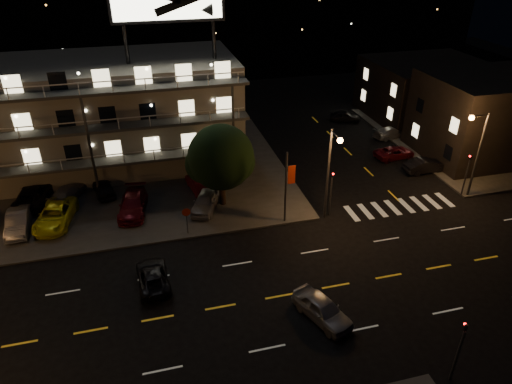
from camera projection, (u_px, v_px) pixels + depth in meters
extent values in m
plane|color=black|center=(251.00, 301.00, 29.84)|extent=(140.00, 140.00, 0.00)
cube|color=#363634|center=(58.00, 184.00, 43.53)|extent=(44.00, 24.00, 0.15)
cube|color=#363634|center=(459.00, 138.00, 53.13)|extent=(16.00, 24.00, 0.15)
cube|color=gray|center=(95.00, 117.00, 45.31)|extent=(28.00, 12.00, 10.00)
cube|color=gray|center=(85.00, 64.00, 42.70)|extent=(28.00, 12.00, 0.50)
cube|color=#363634|center=(95.00, 163.00, 40.44)|extent=(28.00, 1.80, 0.25)
cube|color=#363634|center=(88.00, 130.00, 38.85)|extent=(28.00, 1.80, 0.25)
cube|color=#363634|center=(81.00, 93.00, 37.25)|extent=(28.00, 1.80, 0.25)
cylinder|color=black|center=(126.00, 44.00, 40.89)|extent=(0.36, 0.36, 3.50)
cylinder|color=black|center=(214.00, 39.00, 42.64)|extent=(0.36, 0.36, 3.50)
cube|color=black|center=(491.00, 116.00, 47.69)|extent=(14.00, 10.00, 8.50)
cube|color=black|center=(425.00, 89.00, 58.14)|extent=(14.00, 12.00, 7.00)
cylinder|color=#2D2D30|center=(328.00, 175.00, 36.67)|extent=(0.20, 0.20, 8.00)
cylinder|color=#2D2D30|center=(336.00, 135.00, 34.10)|extent=(0.12, 1.80, 0.12)
sphere|color=orange|center=(340.00, 140.00, 33.48)|extent=(0.44, 0.44, 0.44)
cylinder|color=#2D2D30|center=(478.00, 156.00, 39.72)|extent=(0.20, 0.20, 8.00)
cylinder|color=#2D2D30|center=(480.00, 116.00, 37.65)|extent=(1.80, 0.12, 0.12)
sphere|color=orange|center=(472.00, 118.00, 37.53)|extent=(0.44, 0.44, 0.44)
cylinder|color=#2D2D30|center=(330.00, 197.00, 38.04)|extent=(0.14, 0.14, 3.60)
imported|color=black|center=(333.00, 172.00, 36.89)|extent=(0.20, 0.16, 1.00)
sphere|color=#FF0C0C|center=(333.00, 174.00, 36.84)|extent=(0.14, 0.14, 0.14)
cylinder|color=#2D2D30|center=(457.00, 356.00, 23.77)|extent=(0.14, 0.14, 3.60)
imported|color=black|center=(467.00, 325.00, 22.63)|extent=(0.20, 0.16, 1.00)
sphere|color=#FF0C0C|center=(465.00, 324.00, 22.78)|extent=(0.14, 0.14, 0.14)
cylinder|color=#2D2D30|center=(465.00, 178.00, 40.87)|extent=(0.14, 0.14, 3.60)
imported|color=black|center=(471.00, 155.00, 39.73)|extent=(0.16, 0.20, 1.00)
sphere|color=#FF0C0C|center=(470.00, 156.00, 39.75)|extent=(0.14, 0.14, 0.14)
cylinder|color=#2D2D30|center=(286.00, 189.00, 36.39)|extent=(0.16, 0.16, 6.40)
cube|color=#A6240B|center=(292.00, 175.00, 35.89)|extent=(0.60, 0.04, 1.60)
cylinder|color=#2D2D30|center=(187.00, 223.00, 35.85)|extent=(0.08, 0.08, 2.20)
cylinder|color=#A6240B|center=(186.00, 212.00, 35.29)|extent=(0.91, 0.04, 0.91)
cylinder|color=black|center=(222.00, 191.00, 39.63)|extent=(0.54, 0.54, 2.58)
sphere|color=black|center=(221.00, 157.00, 38.02)|extent=(5.60, 5.60, 5.60)
sphere|color=black|center=(205.00, 164.00, 38.42)|extent=(3.44, 3.44, 3.44)
sphere|color=black|center=(236.00, 162.00, 38.13)|extent=(3.23, 3.23, 3.23)
imported|color=gray|center=(18.00, 222.00, 36.38)|extent=(1.84, 4.62, 1.50)
imported|color=yellow|center=(55.00, 215.00, 37.19)|extent=(3.44, 5.81, 1.52)
imported|color=maroon|center=(133.00, 204.00, 38.71)|extent=(2.87, 5.49, 1.52)
imported|color=gray|center=(206.00, 201.00, 39.17)|extent=(3.51, 4.86, 1.54)
imported|color=black|center=(33.00, 195.00, 40.05)|extent=(3.13, 5.79, 1.54)
imported|color=gray|center=(68.00, 193.00, 40.62)|extent=(3.34, 4.87, 1.31)
imported|color=black|center=(104.00, 188.00, 41.35)|extent=(2.43, 4.19, 1.34)
imported|color=maroon|center=(199.00, 184.00, 42.02)|extent=(2.13, 4.33, 1.37)
imported|color=black|center=(425.00, 165.00, 45.52)|extent=(4.41, 1.67, 1.44)
imported|color=maroon|center=(395.00, 153.00, 48.42)|extent=(4.61, 2.50, 1.23)
imported|color=gray|center=(391.00, 133.00, 53.17)|extent=(4.57, 2.47, 1.26)
imported|color=black|center=(345.00, 116.00, 57.75)|extent=(4.07, 2.95, 1.29)
imported|color=gray|center=(322.00, 309.00, 28.23)|extent=(3.21, 4.67, 1.48)
imported|color=black|center=(153.00, 276.00, 31.08)|extent=(2.29, 4.55, 1.23)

